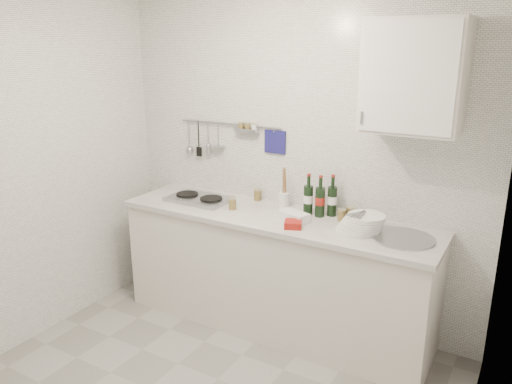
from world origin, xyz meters
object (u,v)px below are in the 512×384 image
(plate_stack_sink, at_px, (362,223))
(wine_bottles, at_px, (320,195))
(plate_stack_hob, at_px, (194,199))
(wall_cabinet, at_px, (414,76))
(utensil_crock, at_px, (284,198))

(plate_stack_sink, relative_size, wine_bottles, 1.05)
(plate_stack_hob, bearing_deg, wine_bottles, 9.34)
(wall_cabinet, bearing_deg, wine_bottles, 176.08)
(wine_bottles, bearing_deg, plate_stack_hob, -170.66)
(plate_stack_hob, distance_m, utensil_crock, 0.75)
(wine_bottles, xyz_separation_m, utensil_crock, (-0.31, 0.03, -0.08))
(plate_stack_hob, bearing_deg, plate_stack_sink, 0.52)
(wall_cabinet, height_order, utensil_crock, wall_cabinet)
(plate_stack_hob, xyz_separation_m, wine_bottles, (1.03, 0.17, 0.14))
(plate_stack_sink, xyz_separation_m, wine_bottles, (-0.38, 0.16, 0.10))
(plate_stack_hob, relative_size, plate_stack_sink, 0.83)
(wine_bottles, height_order, utensil_crock, utensil_crock)
(plate_stack_sink, relative_size, utensil_crock, 0.99)
(wall_cabinet, distance_m, plate_stack_sink, 1.01)
(plate_stack_sink, distance_m, wine_bottles, 0.42)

